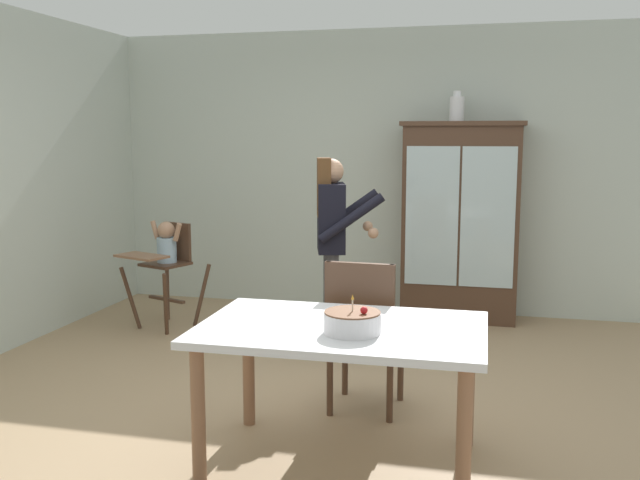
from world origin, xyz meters
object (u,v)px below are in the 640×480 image
object	(u,v)px
dining_chair_far_side	(363,326)
dining_table	(342,344)
high_chair_with_toddler	(166,255)
china_cabinet	(460,221)
ceramic_vase	(457,108)
birthday_cake	(352,322)
adult_person	(332,232)

from	to	relation	value
dining_chair_far_side	dining_table	bearing A→B (deg)	93.63
high_chair_with_toddler	dining_table	bearing A→B (deg)	-26.78
china_cabinet	dining_chair_far_side	world-z (taller)	china_cabinet
ceramic_vase	high_chair_with_toddler	world-z (taller)	ceramic_vase
dining_chair_far_side	china_cabinet	bearing A→B (deg)	-97.85
high_chair_with_toddler	dining_chair_far_side	size ratio (longest dim) A/B	0.99
birthday_cake	dining_chair_far_side	xyz separation A→B (m)	(-0.09, 0.80, -0.24)
high_chair_with_toddler	adult_person	bearing A→B (deg)	4.72
ceramic_vase	dining_chair_far_side	bearing A→B (deg)	-99.08
adult_person	birthday_cake	xyz separation A→B (m)	(0.53, -1.90, -0.17)
china_cabinet	ceramic_vase	distance (m)	1.03
adult_person	dining_chair_far_side	xyz separation A→B (m)	(0.44, -1.10, -0.41)
china_cabinet	dining_chair_far_side	xyz separation A→B (m)	(-0.46, -2.46, -0.36)
dining_table	china_cabinet	bearing A→B (deg)	81.99
china_cabinet	high_chair_with_toddler	bearing A→B (deg)	-159.97
birthday_cake	dining_chair_far_side	bearing A→B (deg)	96.49
ceramic_vase	adult_person	world-z (taller)	ceramic_vase
dining_table	ceramic_vase	bearing A→B (deg)	83.08
dining_table	dining_chair_far_side	size ratio (longest dim) A/B	1.51
dining_table	birthday_cake	world-z (taller)	birthday_cake
high_chair_with_toddler	birthday_cake	world-z (taller)	high_chair_with_toddler
birthday_cake	adult_person	bearing A→B (deg)	105.72
ceramic_vase	adult_person	xyz separation A→B (m)	(-0.84, -1.37, -0.97)
adult_person	dining_chair_far_side	distance (m)	1.25
high_chair_with_toddler	ceramic_vase	bearing A→B (deg)	41.01
ceramic_vase	dining_table	xyz separation A→B (m)	(-0.38, -3.15, -1.30)
dining_chair_far_side	ceramic_vase	bearing A→B (deg)	-96.46
china_cabinet	high_chair_with_toddler	world-z (taller)	china_cabinet
china_cabinet	birthday_cake	size ratio (longest dim) A/B	6.51
high_chair_with_toddler	adult_person	xyz separation A→B (m)	(1.61, -0.45, 0.31)
high_chair_with_toddler	birthday_cake	xyz separation A→B (m)	(2.14, -2.35, 0.14)
china_cabinet	ceramic_vase	bearing A→B (deg)	176.52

